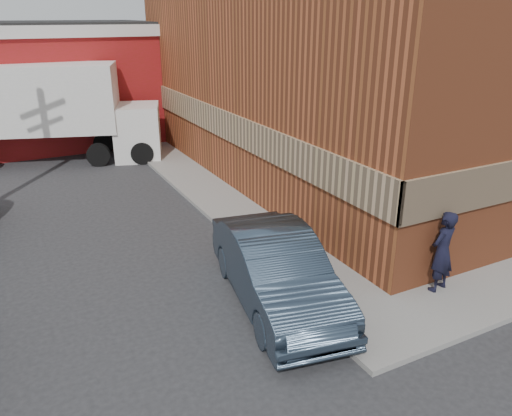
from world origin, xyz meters
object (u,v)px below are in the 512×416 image
man (442,251)px  sedan (276,270)px  brick_building (383,48)px  box_truck (59,107)px

man → sedan: 3.69m
brick_building → box_truck: 13.48m
brick_building → sedan: bearing=-139.6°
sedan → box_truck: 14.38m
man → box_truck: (-5.88, 15.43, 1.27)m
brick_building → man: (-5.86, -9.25, -3.62)m
brick_building → man: 11.53m
man → sedan: (-3.43, 1.34, -0.25)m
brick_building → sedan: brick_building is taller
sedan → box_truck: bearing=109.6°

